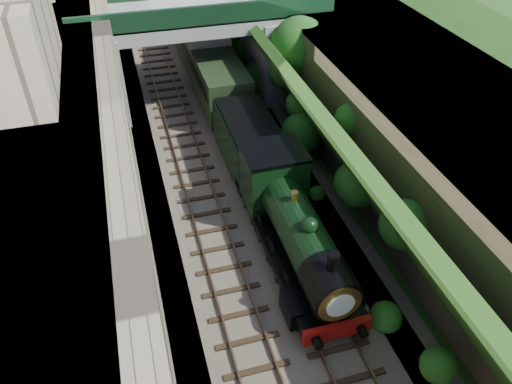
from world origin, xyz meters
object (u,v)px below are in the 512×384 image
road_bridge (207,40)px  locomotive (294,227)px  tree (300,47)px  tender (249,145)px

road_bridge → locomotive: 16.89m
road_bridge → tree: size_ratio=2.42×
road_bridge → tender: 9.71m
locomotive → tender: (-0.00, 7.36, -0.27)m
road_bridge → locomotive: (0.26, -16.75, -2.18)m
locomotive → tender: bearing=90.0°
tree → tender: size_ratio=1.10×
road_bridge → tender: bearing=-88.4°
locomotive → tree: bearing=69.4°
road_bridge → locomotive: bearing=-89.1°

